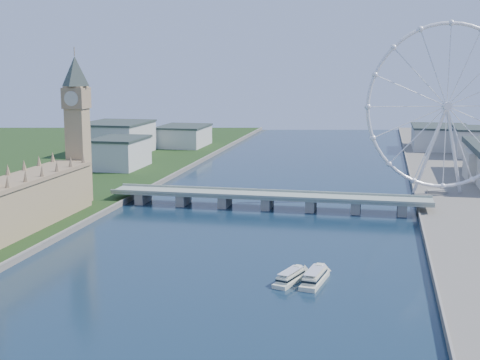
# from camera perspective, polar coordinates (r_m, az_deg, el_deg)

# --- Properties ---
(big_ben) EXTENTS (20.02, 20.02, 110.00)m
(big_ben) POSITION_cam_1_polar(r_m,az_deg,el_deg) (468.49, -13.76, 5.78)
(big_ben) COLOR tan
(big_ben) RESTS_ON ground
(westminster_bridge) EXTENTS (220.00, 22.00, 9.50)m
(westminster_bridge) POSITION_cam_1_polar(r_m,az_deg,el_deg) (458.63, 2.36, -1.59)
(westminster_bridge) COLOR gray
(westminster_bridge) RESTS_ON ground
(london_eye) EXTENTS (113.60, 39.12, 124.30)m
(london_eye) POSITION_cam_1_polar(r_m,az_deg,el_deg) (501.21, 17.24, 5.98)
(london_eye) COLOR silver
(london_eye) RESTS_ON ground
(city_skyline) EXTENTS (505.00, 280.00, 32.00)m
(city_skyline) POSITION_cam_1_polar(r_m,az_deg,el_deg) (708.79, 9.05, 3.23)
(city_skyline) COLOR beige
(city_skyline) RESTS_ON ground
(tour_boat_near) EXTENTS (15.30, 28.34, 6.06)m
(tour_boat_near) POSITION_cam_1_polar(r_m,az_deg,el_deg) (307.84, 4.34, -8.69)
(tour_boat_near) COLOR beige
(tour_boat_near) RESTS_ON ground
(tour_boat_far) EXTENTS (12.44, 31.15, 6.70)m
(tour_boat_far) POSITION_cam_1_polar(r_m,az_deg,el_deg) (307.77, 6.39, -8.73)
(tour_boat_far) COLOR beige
(tour_boat_far) RESTS_ON ground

